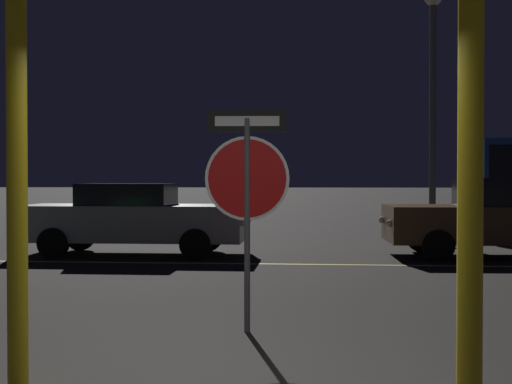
{
  "coord_description": "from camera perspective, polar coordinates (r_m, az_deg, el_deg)",
  "views": [
    {
      "loc": [
        0.6,
        -5.08,
        1.54
      ],
      "look_at": [
        -0.18,
        3.76,
        1.38
      ],
      "focal_mm": 50.0,
      "sensor_mm": 36.0,
      "label": 1
    }
  ],
  "objects": [
    {
      "name": "passing_car_2",
      "position": [
        14.71,
        -9.79,
        -2.11
      ],
      "size": [
        4.6,
        1.81,
        1.45
      ],
      "rotation": [
        0.0,
        0.0,
        -1.57
      ],
      "color": "#9E9EA3",
      "rests_on": "ground_plane"
    },
    {
      "name": "yellow_pole_left",
      "position": [
        5.45,
        -18.57,
        0.31
      ],
      "size": [
        0.15,
        0.15,
        2.95
      ],
      "primitive_type": "cylinder",
      "color": "yellow",
      "rests_on": "ground_plane"
    },
    {
      "name": "stop_sign",
      "position": [
        7.14,
        -0.71,
        1.07
      ],
      "size": [
        0.85,
        0.06,
        2.23
      ],
      "rotation": [
        0.0,
        0.0,
        0.05
      ],
      "color": "#4C4C51",
      "rests_on": "ground_plane"
    },
    {
      "name": "passing_car_3",
      "position": [
        14.9,
        18.9,
        -1.99
      ],
      "size": [
        4.52,
        2.07,
        1.56
      ],
      "rotation": [
        0.0,
        0.0,
        1.61
      ],
      "color": "brown",
      "rests_on": "ground_plane"
    },
    {
      "name": "road_center_stripe",
      "position": [
        12.97,
        2.34,
        -5.78
      ],
      "size": [
        42.76,
        0.12,
        0.01
      ],
      "primitive_type": "cube",
      "color": "gold",
      "rests_on": "ground_plane"
    },
    {
      "name": "street_lamp",
      "position": [
        17.83,
        13.97,
        8.95
      ],
      "size": [
        0.45,
        0.45,
        6.15
      ],
      "color": "#4C4C51",
      "rests_on": "ground_plane"
    },
    {
      "name": "yellow_pole_right",
      "position": [
        4.82,
        16.76,
        -0.91
      ],
      "size": [
        0.17,
        0.17,
        2.76
      ],
      "primitive_type": "cylinder",
      "color": "yellow",
      "rests_on": "ground_plane"
    }
  ]
}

